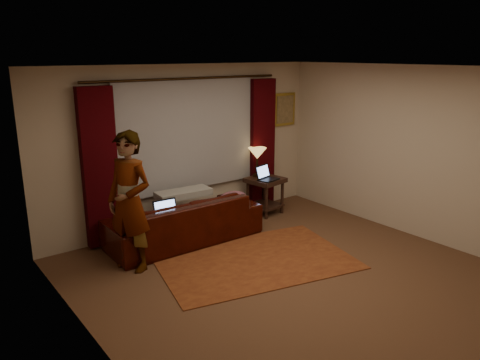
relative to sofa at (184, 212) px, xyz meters
The scene contains 19 objects.
floor 1.94m from the sofa, 75.15° to the right, with size 5.00×5.00×0.01m, color brown.
ceiling 2.84m from the sofa, 75.15° to the right, with size 5.00×5.00×0.02m, color silver.
wall_back 1.18m from the sofa, 54.77° to the left, with size 5.00×0.02×2.60m, color #C4B19A.
wall_left 2.84m from the sofa, 137.99° to the right, with size 0.02×5.00×2.60m, color #C4B19A.
wall_right 3.59m from the sofa, 31.36° to the right, with size 0.02×5.00×2.60m, color #C4B19A.
sheer_curtain 1.30m from the sofa, 52.25° to the left, with size 2.50×0.05×1.80m, color #99989F.
drape_left 1.37m from the sofa, 150.64° to the left, with size 0.50×0.14×2.30m, color #300206.
drape_right 2.18m from the sofa, 16.11° to the left, with size 0.50×0.14×2.30m, color #300206.
curtain_rod 2.05m from the sofa, 49.91° to the left, with size 0.04×0.04×3.40m, color black.
picture_frame 2.96m from the sofa, 14.18° to the left, with size 0.50×0.04×0.60m, color #B59737.
sofa is the anchor object (origin of this frame).
throw_blanket 0.53m from the sofa, 59.35° to the left, with size 0.85×0.34×0.10m, color gray.
clothing_pile 0.83m from the sofa, 10.49° to the right, with size 0.46×0.35×0.19m, color #774357.
laptop_sofa 0.39m from the sofa, 155.15° to the right, with size 0.36×0.39×0.26m, color black, non-canonical shape.
area_rug 1.33m from the sofa, 70.75° to the right, with size 2.60×1.73×0.01m, color brown.
end_table 1.82m from the sofa, ahead, with size 0.56×0.56×0.65m, color black.
tiffany_lamp 1.85m from the sofa, 13.26° to the left, with size 0.32×0.32×0.52m, color olive, non-canonical shape.
laptop_table 1.78m from the sofa, ahead, with size 0.34×0.38×0.25m, color black, non-canonical shape.
person 1.17m from the sofa, 160.00° to the right, with size 0.54×0.54×1.84m, color gray.
Camera 1 is at (-3.82, -3.94, 2.77)m, focal length 35.00 mm.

